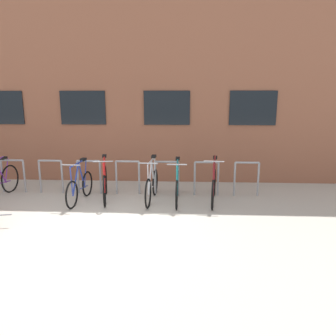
# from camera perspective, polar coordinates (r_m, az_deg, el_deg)

# --- Properties ---
(ground_plane) EXTENTS (42.00, 42.00, 0.00)m
(ground_plane) POSITION_cam_1_polar(r_m,az_deg,el_deg) (6.59, -12.37, -9.36)
(ground_plane) COLOR #B2ADA0
(storefront_building) EXTENTS (28.00, 6.29, 5.80)m
(storefront_building) POSITION_cam_1_polar(r_m,az_deg,el_deg) (12.34, -5.15, 14.62)
(storefront_building) COLOR brown
(storefront_building) RESTS_ON ground
(bike_rack) EXTENTS (6.64, 0.05, 0.88)m
(bike_rack) POSITION_cam_1_polar(r_m,az_deg,el_deg) (8.14, -7.27, -1.01)
(bike_rack) COLOR gray
(bike_rack) RESTS_ON ground
(bicycle_blue) EXTENTS (0.44, 1.59, 1.01)m
(bicycle_blue) POSITION_cam_1_polar(r_m,az_deg,el_deg) (7.83, -15.54, -3.20)
(bicycle_blue) COLOR black
(bicycle_blue) RESTS_ON ground
(bicycle_red) EXTENTS (0.52, 1.74, 1.06)m
(bicycle_red) POSITION_cam_1_polar(r_m,az_deg,el_deg) (7.84, -11.26, -2.68)
(bicycle_red) COLOR black
(bicycle_red) RESTS_ON ground
(bicycle_teal) EXTENTS (0.44, 1.71, 1.03)m
(bicycle_teal) POSITION_cam_1_polar(r_m,az_deg,el_deg) (7.55, 1.67, -3.23)
(bicycle_teal) COLOR black
(bicycle_teal) RESTS_ON ground
(bicycle_maroon) EXTENTS (0.44, 1.75, 1.10)m
(bicycle_maroon) POSITION_cam_1_polar(r_m,az_deg,el_deg) (7.62, 8.23, -3.14)
(bicycle_maroon) COLOR black
(bicycle_maroon) RESTS_ON ground
(bicycle_silver) EXTENTS (0.44, 1.69, 1.07)m
(bicycle_silver) POSITION_cam_1_polar(r_m,az_deg,el_deg) (7.61, -2.93, -3.07)
(bicycle_silver) COLOR black
(bicycle_silver) RESTS_ON ground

